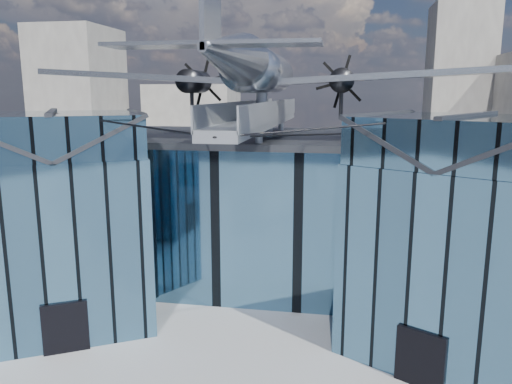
# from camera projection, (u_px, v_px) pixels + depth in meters

# --- Properties ---
(ground_plane) EXTENTS (120.00, 120.00, 0.00)m
(ground_plane) POSITION_uv_depth(u_px,v_px,m) (250.00, 325.00, 27.93)
(ground_plane) COLOR gray
(museum) EXTENTS (32.88, 24.50, 17.60)m
(museum) POSITION_uv_depth(u_px,v_px,m) (266.00, 206.00, 32.46)
(museum) COLOR teal
(museum) RESTS_ON ground
(bg_towers) EXTENTS (77.00, 24.50, 26.00)m
(bg_towers) POSITION_uv_depth(u_px,v_px,m) (322.00, 111.00, 74.45)
(bg_towers) COLOR gray
(bg_towers) RESTS_ON ground
(tree_side_w) EXTENTS (3.90, 3.90, 4.93)m
(tree_side_w) POSITION_uv_depth(u_px,v_px,m) (24.00, 215.00, 39.00)
(tree_side_w) COLOR black
(tree_side_w) RESTS_ON ground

